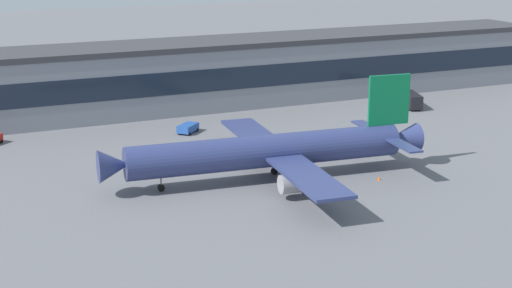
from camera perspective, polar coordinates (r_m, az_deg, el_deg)
The scene contains 7 objects.
ground_plane at distance 122.80m, azimuth 3.62°, elevation -2.40°, with size 600.00×600.00×0.00m, color slate.
terminal_building at distance 170.23m, azimuth -4.98°, elevation 5.32°, with size 183.85×17.80×14.97m.
airliner at distance 119.10m, azimuth 1.20°, elevation -0.51°, with size 53.97×46.19×15.92m.
pushback_tractor at distance 148.76m, azimuth -5.24°, elevation 1.23°, with size 5.28×5.18×1.75m.
fuel_truck at distance 173.56m, azimuth 11.77°, elevation 3.35°, with size 5.24×8.85×3.35m.
traffic_cone_0 at distance 121.69m, azimuth 9.39°, elevation -2.60°, with size 0.52×0.52×0.65m, color #F2590C.
traffic_cone_1 at distance 116.14m, azimuth 5.51°, elevation -3.34°, with size 0.58×0.58×0.72m, color #F2590C.
Camera 1 is at (-54.54, -103.16, 38.27)m, focal length 52.35 mm.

